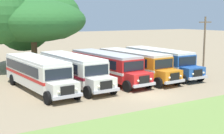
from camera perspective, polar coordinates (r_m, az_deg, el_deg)
name	(u,v)px	position (r m, az deg, el deg)	size (l,w,h in m)	color
ground_plane	(148,96)	(25.78, 6.47, -5.17)	(220.00, 220.00, 0.00)	#937F60
parked_bus_slot_0	(38,72)	(28.00, -13.36, -0.91)	(3.20, 10.91, 2.82)	silver
parked_bus_slot_1	(73,69)	(29.26, -7.16, -0.32)	(3.09, 10.89, 2.82)	silver
parked_bus_slot_2	(107,65)	(31.14, -1.00, 0.31)	(3.25, 10.92, 2.82)	red
parked_bus_slot_3	(135,63)	(32.62, 4.12, 0.68)	(3.20, 10.91, 2.82)	orange
parked_bus_slot_4	(159,61)	(34.88, 8.56, 1.14)	(2.73, 10.85, 2.82)	#23519E
broad_shade_tree	(29,20)	(40.18, -14.88, 8.31)	(14.17, 13.73, 9.80)	brown
utility_pole	(204,44)	(36.06, 16.41, 4.08)	(1.80, 0.20, 6.37)	brown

